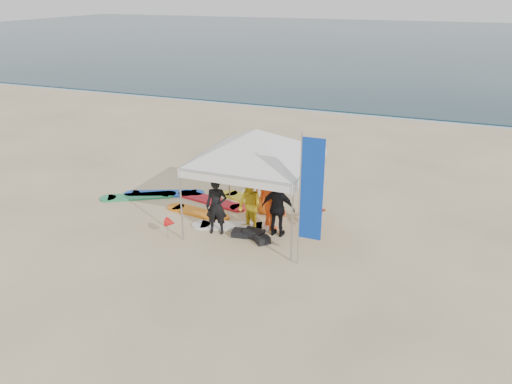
{
  "coord_description": "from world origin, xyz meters",
  "views": [
    {
      "loc": [
        5.62,
        -9.59,
        6.62
      ],
      "look_at": [
        0.84,
        2.6,
        1.2
      ],
      "focal_mm": 35.0,
      "sensor_mm": 36.0,
      "label": 1
    }
  ],
  "objects": [
    {
      "name": "ground",
      "position": [
        0.0,
        0.0,
        0.0
      ],
      "size": [
        120.0,
        120.0,
        0.0
      ],
      "primitive_type": "plane",
      "color": "beige",
      "rests_on": "ground"
    },
    {
      "name": "ocean",
      "position": [
        0.0,
        60.0,
        0.04
      ],
      "size": [
        160.0,
        84.0,
        0.08
      ],
      "primitive_type": "cube",
      "color": "#0C2633",
      "rests_on": "ground"
    },
    {
      "name": "shoreline_foam",
      "position": [
        0.0,
        18.2,
        0.0
      ],
      "size": [
        160.0,
        1.2,
        0.01
      ],
      "primitive_type": "cube",
      "color": "silver",
      "rests_on": "ground"
    },
    {
      "name": "person_black_a",
      "position": [
        -0.14,
        2.03,
        0.83
      ],
      "size": [
        0.69,
        0.54,
        1.67
      ],
      "primitive_type": "imported",
      "rotation": [
        0.0,
        0.0,
        0.25
      ],
      "color": "black",
      "rests_on": "ground"
    },
    {
      "name": "person_yellow",
      "position": [
        0.69,
        2.48,
        0.79
      ],
      "size": [
        0.96,
        0.89,
        1.58
      ],
      "primitive_type": "imported",
      "rotation": [
        0.0,
        0.0,
        -0.48
      ],
      "color": "yellow",
      "rests_on": "ground"
    },
    {
      "name": "person_orange_a",
      "position": [
        1.23,
        2.9,
        0.93
      ],
      "size": [
        1.38,
        1.27,
        1.86
      ],
      "primitive_type": "imported",
      "rotation": [
        0.0,
        0.0,
        2.51
      ],
      "color": "#F24E15",
      "rests_on": "ground"
    },
    {
      "name": "person_black_b",
      "position": [
        1.54,
        2.51,
        0.84
      ],
      "size": [
        0.99,
        0.43,
        1.68
      ],
      "primitive_type": "imported",
      "rotation": [
        0.0,
        0.0,
        3.12
      ],
      "color": "black",
      "rests_on": "ground"
    },
    {
      "name": "person_orange_b",
      "position": [
        0.71,
        3.78,
        0.8
      ],
      "size": [
        0.8,
        0.54,
        1.6
      ],
      "primitive_type": "imported",
      "rotation": [
        0.0,
        0.0,
        3.1
      ],
      "color": "#CE5A12",
      "rests_on": "ground"
    },
    {
      "name": "person_seated",
      "position": [
        2.49,
        3.28,
        0.46
      ],
      "size": [
        0.35,
        0.87,
        0.91
      ],
      "primitive_type": "imported",
      "rotation": [
        0.0,
        0.0,
        1.47
      ],
      "color": "#DA4813",
      "rests_on": "ground"
    },
    {
      "name": "canopy_tent",
      "position": [
        0.75,
        2.87,
        2.95
      ],
      "size": [
        4.49,
        4.49,
        3.39
      ],
      "color": "#A5A5A8",
      "rests_on": "ground"
    },
    {
      "name": "feather_flag",
      "position": [
        2.81,
        1.17,
        2.06
      ],
      "size": [
        0.59,
        0.04,
        3.5
      ],
      "color": "#A5A5A8",
      "rests_on": "ground"
    },
    {
      "name": "marker_pennant",
      "position": [
        -1.19,
        1.23,
        0.49
      ],
      "size": [
        0.28,
        0.28,
        0.64
      ],
      "color": "#A5A5A8",
      "rests_on": "ground"
    },
    {
      "name": "gear_pile",
      "position": [
        0.93,
        2.09,
        0.1
      ],
      "size": [
        1.26,
        0.7,
        0.22
      ],
      "color": "black",
      "rests_on": "ground"
    },
    {
      "name": "surfboard_spread",
      "position": [
        -1.61,
        3.58,
        0.04
      ],
      "size": [
        5.78,
        3.04,
        0.07
      ],
      "color": "#28935A",
      "rests_on": "ground"
    }
  ]
}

